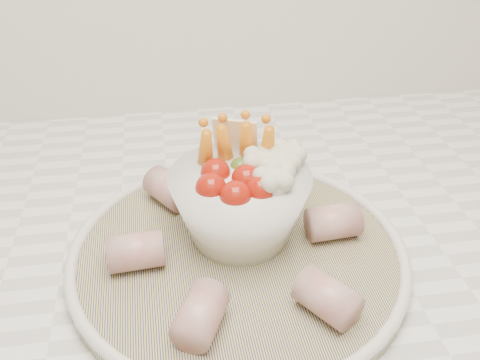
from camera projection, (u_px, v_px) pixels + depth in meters
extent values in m
cube|color=white|center=(122.00, 250.00, 0.60)|extent=(2.04, 0.62, 0.04)
cylinder|color=navy|center=(238.00, 255.00, 0.55)|extent=(0.35, 0.35, 0.01)
torus|color=silver|center=(238.00, 250.00, 0.55)|extent=(0.35, 0.35, 0.01)
sphere|color=#981509|center=(211.00, 188.00, 0.51)|extent=(0.03, 0.03, 0.03)
sphere|color=#981509|center=(235.00, 196.00, 0.49)|extent=(0.03, 0.03, 0.03)
sphere|color=#981509|center=(261.00, 190.00, 0.50)|extent=(0.03, 0.03, 0.03)
sphere|color=#981509|center=(215.00, 173.00, 0.53)|extent=(0.03, 0.03, 0.03)
sphere|color=#981509|center=(247.00, 179.00, 0.52)|extent=(0.03, 0.03, 0.03)
sphere|color=#416120|center=(240.00, 168.00, 0.54)|extent=(0.02, 0.02, 0.02)
cone|color=orange|center=(225.00, 150.00, 0.55)|extent=(0.04, 0.04, 0.07)
cone|color=orange|center=(247.00, 147.00, 0.55)|extent=(0.03, 0.04, 0.07)
cone|color=orange|center=(267.00, 152.00, 0.54)|extent=(0.02, 0.04, 0.07)
cone|color=orange|center=(206.00, 155.00, 0.54)|extent=(0.02, 0.04, 0.07)
sphere|color=beige|center=(280.00, 171.00, 0.53)|extent=(0.03, 0.03, 0.03)
sphere|color=beige|center=(274.00, 185.00, 0.51)|extent=(0.03, 0.03, 0.03)
sphere|color=beige|center=(286.00, 161.00, 0.54)|extent=(0.03, 0.03, 0.03)
sphere|color=beige|center=(262.00, 167.00, 0.53)|extent=(0.03, 0.03, 0.03)
cube|color=#F8EAC1|center=(235.00, 140.00, 0.56)|extent=(0.05, 0.03, 0.05)
cylinder|color=#A04949|center=(333.00, 222.00, 0.55)|extent=(0.06, 0.04, 0.04)
cylinder|color=#A04949|center=(265.00, 179.00, 0.62)|extent=(0.06, 0.06, 0.04)
cylinder|color=#A04949|center=(169.00, 189.00, 0.61)|extent=(0.06, 0.06, 0.04)
cylinder|color=#A04949|center=(136.00, 252.00, 0.52)|extent=(0.06, 0.04, 0.04)
cylinder|color=#A04949|center=(200.00, 315.00, 0.45)|extent=(0.06, 0.06, 0.04)
cylinder|color=#A04949|center=(328.00, 298.00, 0.47)|extent=(0.06, 0.06, 0.04)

